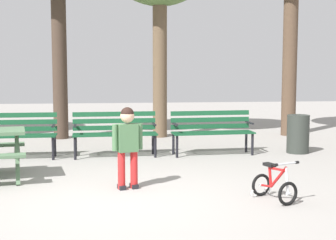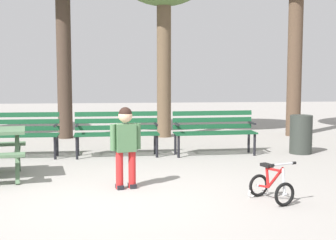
# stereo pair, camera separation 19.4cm
# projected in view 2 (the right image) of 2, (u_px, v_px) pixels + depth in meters

# --- Properties ---
(ground) EXTENTS (36.00, 36.00, 0.00)m
(ground) POSITION_uv_depth(u_px,v_px,m) (113.00, 201.00, 6.28)
(ground) COLOR gray
(park_bench_far_left) EXTENTS (1.61, 0.48, 0.85)m
(park_bench_far_left) POSITION_uv_depth(u_px,v_px,m) (16.00, 131.00, 9.29)
(park_bench_far_left) COLOR #144728
(park_bench_far_left) RESTS_ON ground
(park_bench_left) EXTENTS (1.62, 0.52, 0.85)m
(park_bench_left) POSITION_uv_depth(u_px,v_px,m) (117.00, 130.00, 9.48)
(park_bench_left) COLOR #144728
(park_bench_left) RESTS_ON ground
(park_bench_right) EXTENTS (1.63, 0.56, 0.85)m
(park_bench_right) POSITION_uv_depth(u_px,v_px,m) (214.00, 129.00, 9.66)
(park_bench_right) COLOR #144728
(park_bench_right) RESTS_ON ground
(child_standing) EXTENTS (0.43, 0.23, 1.15)m
(child_standing) POSITION_uv_depth(u_px,v_px,m) (126.00, 140.00, 6.89)
(child_standing) COLOR red
(child_standing) RESTS_ON ground
(kids_bicycle) EXTENTS (0.52, 0.63, 0.54)m
(kids_bicycle) POSITION_uv_depth(u_px,v_px,m) (271.00, 186.00, 6.27)
(kids_bicycle) COLOR black
(kids_bicycle) RESTS_ON ground
(trash_bin) EXTENTS (0.44, 0.44, 0.76)m
(trash_bin) POSITION_uv_depth(u_px,v_px,m) (301.00, 134.00, 9.79)
(trash_bin) COLOR #2D332D
(trash_bin) RESTS_ON ground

